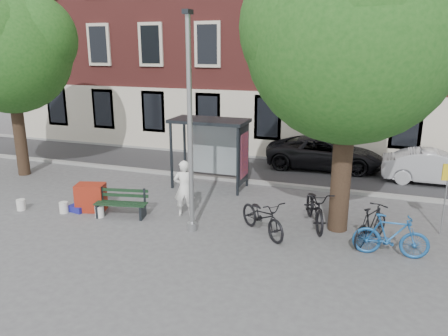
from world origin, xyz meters
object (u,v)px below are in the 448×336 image
bike_d (371,225)px  notice_sign (447,183)px  painter (184,188)px  bike_c (315,207)px  car_silver (436,167)px  bench (121,205)px  red_stand (91,197)px  bus_shelter (220,138)px  lamppost (190,137)px  bike_b (391,236)px  bike_a (263,216)px  car_dark (324,153)px

bike_d → notice_sign: notice_sign is taller
painter → bike_c: size_ratio=0.81×
car_silver → bench: bearing=125.3°
red_stand → bus_shelter: bearing=49.8°
bike_c → notice_sign: 3.67m
lamppost → bike_b: lamppost is taller
bike_b → bench: bearing=86.2°
bus_shelter → red_stand: (-3.15, -3.72, -1.47)m
painter → red_stand: size_ratio=2.01×
lamppost → painter: lamppost is taller
painter → bike_a: painter is taller
bike_a → notice_sign: notice_sign is taller
bike_b → car_silver: bearing=-16.7°
bike_c → red_stand: 7.17m
painter → bike_b: size_ratio=0.97×
bike_b → car_dark: 8.48m
bike_b → painter: bearing=79.2°
bus_shelter → bench: bearing=-116.7°
bike_b → bike_c: bearing=53.6°
bike_c → bike_b: bearing=-52.8°
bike_b → bike_c: size_ratio=0.84×
bench → bike_a: size_ratio=0.83×
bench → bike_c: 6.00m
car_silver → notice_sign: notice_sign is taller
bike_a → notice_sign: size_ratio=0.98×
car_silver → red_stand: size_ratio=4.42×
painter → bench: (-1.85, -0.73, -0.52)m
bench → notice_sign: notice_sign is taller
bike_a → notice_sign: 5.20m
notice_sign → bike_c: bearing=169.9°
bike_b → notice_sign: 2.56m
bus_shelter → bike_a: bearing=-54.7°
bench → car_silver: (9.68, 7.09, 0.27)m
bike_b → red_stand: (-9.17, 0.20, -0.11)m
car_dark → car_silver: car_dark is taller
bike_d → car_silver: car_silver is taller
painter → bench: bearing=2.8°
bike_c → painter: bearing=168.3°
bike_a → car_silver: (5.14, 6.93, 0.11)m
bench → notice_sign: bearing=-0.8°
bus_shelter → bike_c: (3.93, -2.55, -1.33)m
car_dark → red_stand: 10.21m
bench → notice_sign: 9.60m
lamppost → bus_shelter: 4.24m
painter → notice_sign: 7.61m
bench → bike_b: 7.96m
bus_shelter → bike_d: 6.58m
bus_shelter → bike_b: (6.03, -3.92, -1.36)m
bike_d → bike_a: bearing=32.5°
lamppost → bike_c: bearing=25.1°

